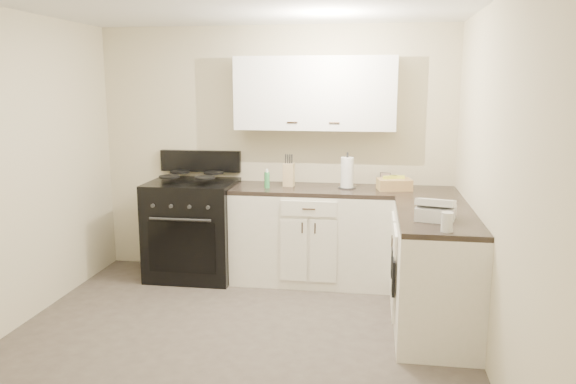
# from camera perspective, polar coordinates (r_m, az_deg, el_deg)

# --- Properties ---
(floor) EXTENTS (3.60, 3.60, 0.00)m
(floor) POSITION_cam_1_polar(r_m,az_deg,el_deg) (4.39, -5.52, -15.18)
(floor) COLOR #473F38
(floor) RESTS_ON ground
(wall_back) EXTENTS (3.60, 0.00, 3.60)m
(wall_back) POSITION_cam_1_polar(r_m,az_deg,el_deg) (5.75, -1.36, 4.13)
(wall_back) COLOR beige
(wall_back) RESTS_ON ground
(wall_right) EXTENTS (0.00, 3.60, 3.60)m
(wall_right) POSITION_cam_1_polar(r_m,az_deg,el_deg) (3.96, 20.25, 0.36)
(wall_right) COLOR beige
(wall_right) RESTS_ON ground
(wall_left) EXTENTS (0.00, 3.60, 3.60)m
(wall_left) POSITION_cam_1_polar(r_m,az_deg,el_deg) (4.78, -27.22, 1.54)
(wall_left) COLOR beige
(wall_left) RESTS_ON ground
(wall_front) EXTENTS (3.60, 0.00, 3.60)m
(wall_front) POSITION_cam_1_polar(r_m,az_deg,el_deg) (2.35, -16.91, -6.35)
(wall_front) COLOR beige
(wall_front) RESTS_ON ground
(base_cabinets_back) EXTENTS (1.55, 0.60, 0.90)m
(base_cabinets_back) POSITION_cam_1_polar(r_m,az_deg,el_deg) (5.55, 2.48, -4.55)
(base_cabinets_back) COLOR white
(base_cabinets_back) RESTS_ON floor
(base_cabinets_right) EXTENTS (0.60, 1.90, 0.90)m
(base_cabinets_right) POSITION_cam_1_polar(r_m,az_deg,el_deg) (4.92, 14.25, -6.91)
(base_cabinets_right) COLOR white
(base_cabinets_right) RESTS_ON floor
(countertop_back) EXTENTS (1.55, 0.60, 0.04)m
(countertop_back) POSITION_cam_1_polar(r_m,az_deg,el_deg) (5.44, 2.52, 0.23)
(countertop_back) COLOR black
(countertop_back) RESTS_ON base_cabinets_back
(countertop_right) EXTENTS (0.60, 1.90, 0.04)m
(countertop_right) POSITION_cam_1_polar(r_m,az_deg,el_deg) (4.80, 14.51, -1.56)
(countertop_right) COLOR black
(countertop_right) RESTS_ON base_cabinets_right
(upper_cabinets) EXTENTS (1.55, 0.30, 0.70)m
(upper_cabinets) POSITION_cam_1_polar(r_m,az_deg,el_deg) (5.50, 2.77, 9.98)
(upper_cabinets) COLOR white
(upper_cabinets) RESTS_ON wall_back
(stove) EXTENTS (0.85, 0.73, 1.03)m
(stove) POSITION_cam_1_polar(r_m,az_deg,el_deg) (5.77, -9.55, -3.97)
(stove) COLOR black
(stove) RESTS_ON floor
(knife_block) EXTENTS (0.11, 0.10, 0.23)m
(knife_block) POSITION_cam_1_polar(r_m,az_deg,el_deg) (5.50, 0.08, 1.76)
(knife_block) COLOR #D4BD82
(knife_block) RESTS_ON countertop_back
(paper_towel) EXTENTS (0.16, 0.16, 0.30)m
(paper_towel) POSITION_cam_1_polar(r_m,az_deg,el_deg) (5.42, 6.03, 1.94)
(paper_towel) COLOR white
(paper_towel) RESTS_ON countertop_back
(soap_bottle) EXTENTS (0.07, 0.07, 0.15)m
(soap_bottle) POSITION_cam_1_polar(r_m,az_deg,el_deg) (5.42, -2.15, 1.22)
(soap_bottle) COLOR #3EA156
(soap_bottle) RESTS_ON countertop_back
(picture_frame) EXTENTS (0.11, 0.05, 0.13)m
(picture_frame) POSITION_cam_1_polar(r_m,az_deg,el_deg) (5.64, 9.83, 1.31)
(picture_frame) COLOR black
(picture_frame) RESTS_ON countertop_back
(wicker_basket) EXTENTS (0.34, 0.26, 0.10)m
(wicker_basket) POSITION_cam_1_polar(r_m,az_deg,el_deg) (5.42, 10.75, 0.77)
(wicker_basket) COLOR tan
(wicker_basket) RESTS_ON countertop_right
(countertop_grill) EXTENTS (0.32, 0.31, 0.10)m
(countertop_grill) POSITION_cam_1_polar(r_m,az_deg,el_deg) (4.30, 14.76, -2.08)
(countertop_grill) COLOR white
(countertop_grill) RESTS_ON countertop_right
(glass_jar) EXTENTS (0.09, 0.09, 0.13)m
(glass_jar) POSITION_cam_1_polar(r_m,az_deg,el_deg) (3.96, 15.85, -2.96)
(glass_jar) COLOR silver
(glass_jar) RESTS_ON countertop_right
(oven_mitt_near) EXTENTS (0.02, 0.16, 0.28)m
(oven_mitt_near) POSITION_cam_1_polar(r_m,az_deg,el_deg) (4.42, 10.67, -8.47)
(oven_mitt_near) COLOR black
(oven_mitt_near) RESTS_ON base_cabinets_right
(oven_mitt_far) EXTENTS (0.02, 0.14, 0.24)m
(oven_mitt_far) POSITION_cam_1_polar(r_m,az_deg,el_deg) (4.73, 10.55, -7.07)
(oven_mitt_far) COLOR black
(oven_mitt_far) RESTS_ON base_cabinets_right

